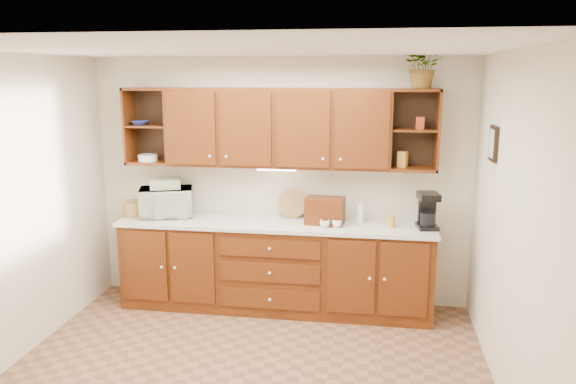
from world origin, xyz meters
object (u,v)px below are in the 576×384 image
(microwave, at_px, (166,202))
(potted_plant, at_px, (424,66))
(bread_box, at_px, (325,211))
(coffee_maker, at_px, (428,211))

(microwave, relative_size, potted_plant, 1.31)
(bread_box, bearing_deg, coffee_maker, 5.08)
(microwave, height_order, coffee_maker, coffee_maker)
(microwave, relative_size, bread_box, 1.43)
(bread_box, distance_m, coffee_maker, 1.01)
(microwave, xyz_separation_m, bread_box, (1.70, -0.05, -0.02))
(bread_box, height_order, coffee_maker, coffee_maker)
(coffee_maker, xyz_separation_m, potted_plant, (-0.10, 0.07, 1.39))
(microwave, relative_size, coffee_maker, 1.54)
(coffee_maker, bearing_deg, microwave, 170.66)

